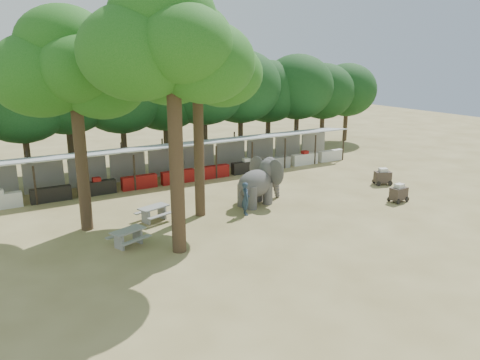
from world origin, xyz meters
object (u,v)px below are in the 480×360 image
cart_front (399,193)px  cart_back (383,177)px  yard_tree_left (69,66)px  elephant (260,182)px  yard_tree_back (193,58)px  picnic_table_near (128,235)px  picnic_table_far (154,212)px  yard_tree_center (167,43)px  handler (246,199)px

cart_front → cart_back: size_ratio=0.88×
yard_tree_left → elephant: (10.17, -1.09, -6.83)m
yard_tree_back → yard_tree_left: bearing=170.5°
yard_tree_back → cart_back: (13.81, -0.84, -7.97)m
picnic_table_near → yard_tree_back: bearing=7.2°
picnic_table_far → picnic_table_near: bearing=-148.2°
yard_tree_back → cart_front: bearing=-19.5°
yard_tree_left → picnic_table_far: size_ratio=5.51×
picnic_table_far → yard_tree_center: bearing=-115.2°
picnic_table_far → cart_back: cart_back is taller
elephant → cart_front: (7.50, -4.04, -0.81)m
elephant → picnic_table_near: bearing=179.1°
picnic_table_near → cart_front: cart_front is taller
picnic_table_near → cart_front: bearing=-26.1°
cart_front → elephant: bearing=147.0°
yard_tree_left → cart_front: bearing=-16.2°
yard_tree_back → cart_front: yard_tree_back is taller
elephant → picnic_table_far: bearing=161.7°
cart_front → cart_back: 3.92m
handler → yard_tree_back: bearing=77.9°
yard_tree_center → cart_front: 17.03m
yard_tree_center → cart_front: yard_tree_center is taller
elephant → handler: elephant is taller
picnic_table_far → cart_front: size_ratio=1.64×
yard_tree_left → cart_back: size_ratio=7.94×
yard_tree_center → picnic_table_far: yard_tree_center is taller
yard_tree_left → cart_front: (17.67, -5.13, -7.64)m
yard_tree_back → picnic_table_far: yard_tree_back is taller
yard_tree_center → picnic_table_near: bearing=137.0°
elephant → cart_front: bearing=-43.9°
yard_tree_left → cart_back: bearing=-5.3°
handler → picnic_table_near: bearing=116.7°
handler → picnic_table_near: handler is taller
handler → elephant: bearing=-35.2°
yard_tree_back → picnic_table_far: (-2.45, 0.21, -8.01)m
yard_tree_back → picnic_table_far: bearing=175.0°
yard_tree_center → elephant: (7.17, 3.91, -7.84)m
yard_tree_left → yard_tree_center: (3.00, -5.00, 1.01)m
cart_front → yard_tree_left: bearing=159.1°
yard_tree_back → handler: bearing=-30.7°
picnic_table_far → cart_front: cart_front is taller
yard_tree_back → cart_back: 15.97m
handler → yard_tree_left: bearing=92.5°
yard_tree_back → handler: (2.38, -1.41, -7.60)m
yard_tree_back → handler: size_ratio=6.04×
elephant → cart_back: bearing=-20.1°
elephant → handler: bearing=-159.4°
handler → picnic_table_far: handler is taller
yard_tree_center → cart_back: 19.16m
elephant → cart_back: 9.70m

